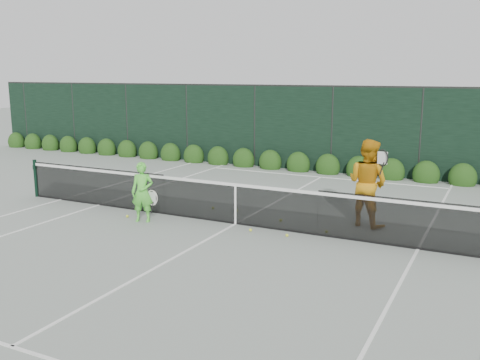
% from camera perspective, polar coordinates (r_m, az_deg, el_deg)
% --- Properties ---
extents(ground, '(80.00, 80.00, 0.00)m').
position_cam_1_polar(ground, '(12.57, -0.48, -4.73)').
color(ground, gray).
rests_on(ground, ground).
extents(tennis_net, '(12.90, 0.10, 1.07)m').
position_cam_1_polar(tennis_net, '(12.45, -0.58, -2.36)').
color(tennis_net, black).
rests_on(tennis_net, ground).
extents(player_woman, '(0.66, 0.51, 1.43)m').
position_cam_1_polar(player_woman, '(12.85, -10.36, -1.28)').
color(player_woman, '#57D83F').
rests_on(player_woman, ground).
extents(player_man, '(1.19, 1.06, 2.02)m').
position_cam_1_polar(player_man, '(12.58, 13.44, -0.30)').
color(player_man, orange).
rests_on(player_man, ground).
extents(court_lines, '(11.03, 23.83, 0.01)m').
position_cam_1_polar(court_lines, '(12.57, -0.48, -4.70)').
color(court_lines, white).
rests_on(court_lines, ground).
extents(windscreen_fence, '(32.00, 21.07, 3.06)m').
position_cam_1_polar(windscreen_fence, '(9.94, -7.60, -0.17)').
color(windscreen_fence, black).
rests_on(windscreen_fence, ground).
extents(hedge_row, '(31.66, 0.65, 0.94)m').
position_cam_1_polar(hedge_row, '(19.02, 9.35, 1.38)').
color(hedge_row, '#193B10').
rests_on(hedge_row, ground).
extents(tennis_balls, '(4.84, 1.78, 0.07)m').
position_cam_1_polar(tennis_balls, '(12.71, 0.38, -4.39)').
color(tennis_balls, yellow).
rests_on(tennis_balls, ground).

